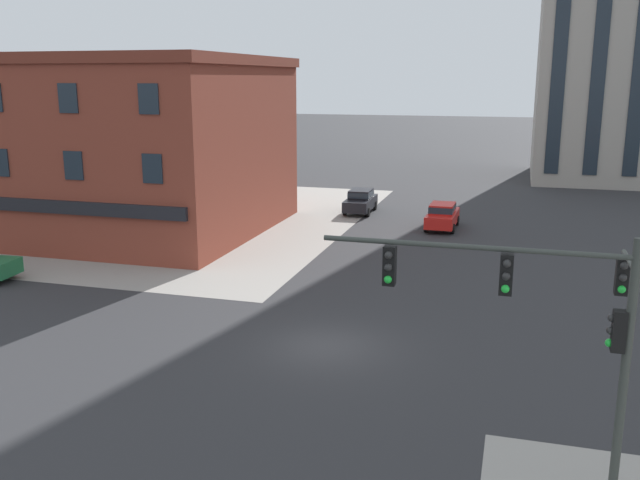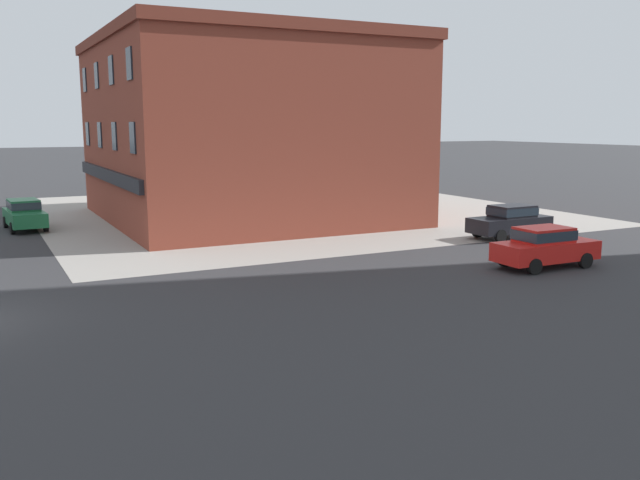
# 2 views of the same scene
# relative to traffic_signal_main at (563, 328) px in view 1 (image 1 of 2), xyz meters

# --- Properties ---
(ground_plane) EXTENTS (320.00, 320.00, 0.00)m
(ground_plane) POSITION_rel_traffic_signal_main_xyz_m (-7.55, 7.86, -4.31)
(ground_plane) COLOR #2D2D30
(sidewalk_far_corner) EXTENTS (32.00, 32.00, 0.02)m
(sidewalk_far_corner) POSITION_rel_traffic_signal_main_xyz_m (-27.55, 27.86, -4.31)
(sidewalk_far_corner) COLOR gray
(sidewalk_far_corner) RESTS_ON ground
(traffic_signal_main) EXTENTS (6.78, 2.09, 6.44)m
(traffic_signal_main) POSITION_rel_traffic_signal_main_xyz_m (0.00, 0.00, 0.00)
(traffic_signal_main) COLOR #383D38
(traffic_signal_main) RESTS_ON ground
(car_main_northbound_near) EXTENTS (1.95, 4.43, 1.68)m
(car_main_northbound_near) POSITION_rel_traffic_signal_main_xyz_m (-5.73, 29.49, -3.39)
(car_main_northbound_near) COLOR red
(car_main_northbound_near) RESTS_ON ground
(car_cross_eastbound) EXTENTS (1.96, 4.44, 1.68)m
(car_cross_eastbound) POSITION_rel_traffic_signal_main_xyz_m (-12.09, 33.44, -3.39)
(car_cross_eastbound) COLOR black
(car_cross_eastbound) RESTS_ON ground
(storefront_block_near_corner) EXTENTS (18.77, 16.74, 10.92)m
(storefront_block_near_corner) POSITION_rel_traffic_signal_main_xyz_m (-25.75, 24.02, 1.16)
(storefront_block_near_corner) COLOR brown
(storefront_block_near_corner) RESTS_ON ground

